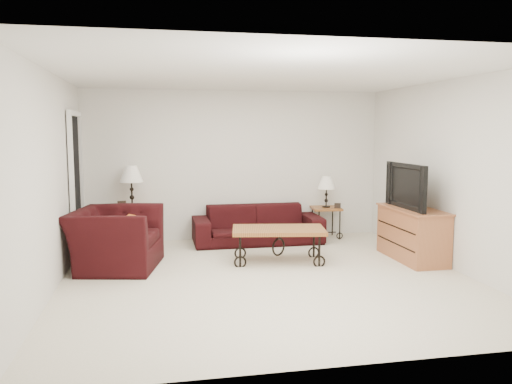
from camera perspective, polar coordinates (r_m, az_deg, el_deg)
ground at (r=6.54m, az=1.21°, el=-9.45°), size 5.00×5.00×0.00m
wall_back at (r=8.75m, az=-2.29°, el=2.99°), size 5.00×0.02×2.50m
wall_front at (r=3.92m, az=9.13°, el=-1.78°), size 5.00×0.02×2.50m
wall_left at (r=6.26m, az=-21.71°, el=1.01°), size 0.02×5.00×2.50m
wall_right at (r=7.26m, az=20.89°, el=1.77°), size 0.02×5.00×2.50m
ceiling at (r=6.31m, az=1.27°, el=12.89°), size 5.00×5.00×0.00m
doorway at (r=7.90m, az=-19.27°, el=0.53°), size 0.08×0.94×2.04m
sofa at (r=8.45m, az=0.17°, el=-3.60°), size 2.09×0.82×0.61m
side_table_left at (r=8.47m, az=-13.44°, el=-3.66°), size 0.60×0.60×0.64m
side_table_right at (r=8.95m, az=7.71°, el=-3.35°), size 0.54×0.54×0.53m
lamp_left at (r=8.38m, az=-13.56°, el=0.65°), size 0.37×0.37×0.64m
lamp_right at (r=8.87m, az=7.77°, el=0.02°), size 0.33×0.33×0.53m
photo_frame_left at (r=8.27m, az=-14.59°, el=-1.32°), size 0.13×0.04×0.11m
photo_frame_right at (r=8.81m, az=8.98°, el=-1.50°), size 0.10×0.05×0.09m
coffee_table at (r=7.26m, az=2.49°, el=-5.86°), size 1.37×0.89×0.48m
armchair at (r=7.16m, az=-15.21°, el=-4.99°), size 1.29×1.41×0.79m
throw_pillow at (r=7.08m, az=-14.06°, el=-4.08°), size 0.17×0.37×0.36m
tv_stand at (r=7.69m, az=16.86°, el=-4.45°), size 0.51×1.23×0.74m
television at (r=7.58m, az=16.90°, el=0.64°), size 0.14×1.10×0.63m
backpack at (r=8.60m, az=6.69°, el=-4.25°), size 0.35×0.30×0.38m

